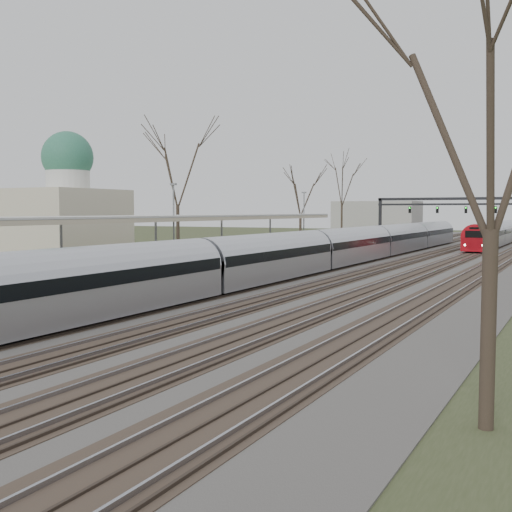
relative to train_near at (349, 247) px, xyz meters
The scene contains 8 objects.
track_bed 4.98m from the train_near, 54.64° to the left, with size 24.00×160.00×0.22m.
platform 15.13m from the train_near, 115.71° to the right, with size 3.50×69.00×1.00m, color #9E9B93.
canopy 19.42m from the train_near, 109.88° to the right, with size 4.10×50.00×3.11m.
dome_building 23.36m from the train_near, 145.70° to the right, with size 10.00×8.00×10.30m.
signal_gantry 34.17m from the train_near, 85.29° to the left, with size 21.00×0.59×6.08m.
tree_west_far 16.21m from the train_near, 167.92° to the right, with size 5.50×5.50×11.33m.
tree_east_near 39.62m from the train_near, 66.77° to the right, with size 4.50×4.50×9.27m.
train_near is the anchor object (origin of this frame).
Camera 1 is at (14.70, 1.77, 4.41)m, focal length 45.00 mm.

